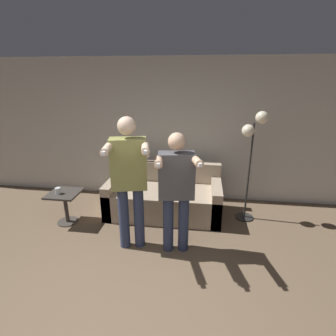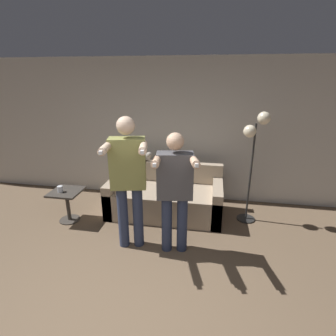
{
  "view_description": "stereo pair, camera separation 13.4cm",
  "coord_description": "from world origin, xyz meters",
  "px_view_note": "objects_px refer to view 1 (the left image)",
  "views": [
    {
      "loc": [
        0.69,
        -1.6,
        2.27
      ],
      "look_at": [
        0.21,
        1.93,
        1.01
      ],
      "focal_mm": 28.0,
      "sensor_mm": 36.0,
      "label": 1
    },
    {
      "loc": [
        0.82,
        -1.58,
        2.27
      ],
      "look_at": [
        0.21,
        1.93,
        1.01
      ],
      "focal_mm": 28.0,
      "sensor_mm": 36.0,
      "label": 2
    }
  ],
  "objects_px": {
    "person_left": "(129,176)",
    "couch": "(164,198)",
    "person_right": "(176,186)",
    "side_table": "(65,201)",
    "cup": "(58,191)",
    "floor_lamp": "(253,139)",
    "cat": "(141,157)"
  },
  "relations": [
    {
      "from": "couch",
      "to": "floor_lamp",
      "type": "xyz_separation_m",
      "value": [
        1.38,
        -0.0,
        1.08
      ]
    },
    {
      "from": "floor_lamp",
      "to": "person_left",
      "type": "bearing_deg",
      "value": -148.73
    },
    {
      "from": "side_table",
      "to": "cup",
      "type": "bearing_deg",
      "value": -144.28
    },
    {
      "from": "cat",
      "to": "side_table",
      "type": "xyz_separation_m",
      "value": [
        -1.06,
        -0.89,
        -0.51
      ]
    },
    {
      "from": "person_left",
      "to": "side_table",
      "type": "distance_m",
      "value": 1.48
    },
    {
      "from": "floor_lamp",
      "to": "cup",
      "type": "height_order",
      "value": "floor_lamp"
    },
    {
      "from": "couch",
      "to": "cup",
      "type": "xyz_separation_m",
      "value": [
        -1.59,
        -0.58,
        0.3
      ]
    },
    {
      "from": "couch",
      "to": "person_left",
      "type": "xyz_separation_m",
      "value": [
        -0.3,
        -1.02,
        0.78
      ]
    },
    {
      "from": "person_right",
      "to": "side_table",
      "type": "distance_m",
      "value": 1.98
    },
    {
      "from": "couch",
      "to": "floor_lamp",
      "type": "relative_size",
      "value": 1.07
    },
    {
      "from": "person_left",
      "to": "person_right",
      "type": "relative_size",
      "value": 1.11
    },
    {
      "from": "person_left",
      "to": "cup",
      "type": "distance_m",
      "value": 1.45
    },
    {
      "from": "cup",
      "to": "floor_lamp",
      "type": "bearing_deg",
      "value": 11.08
    },
    {
      "from": "floor_lamp",
      "to": "side_table",
      "type": "relative_size",
      "value": 3.36
    },
    {
      "from": "person_left",
      "to": "person_right",
      "type": "bearing_deg",
      "value": -13.14
    },
    {
      "from": "person_right",
      "to": "couch",
      "type": "bearing_deg",
      "value": 98.05
    },
    {
      "from": "couch",
      "to": "side_table",
      "type": "xyz_separation_m",
      "value": [
        -1.52,
        -0.53,
        0.1
      ]
    },
    {
      "from": "couch",
      "to": "floor_lamp",
      "type": "bearing_deg",
      "value": -0.01
    },
    {
      "from": "person_right",
      "to": "floor_lamp",
      "type": "height_order",
      "value": "floor_lamp"
    },
    {
      "from": "couch",
      "to": "person_right",
      "type": "height_order",
      "value": "person_right"
    },
    {
      "from": "person_right",
      "to": "cup",
      "type": "distance_m",
      "value": 1.98
    },
    {
      "from": "couch",
      "to": "cat",
      "type": "height_order",
      "value": "cat"
    },
    {
      "from": "couch",
      "to": "person_left",
      "type": "distance_m",
      "value": 1.32
    },
    {
      "from": "cat",
      "to": "floor_lamp",
      "type": "bearing_deg",
      "value": -10.79
    },
    {
      "from": "couch",
      "to": "cup",
      "type": "height_order",
      "value": "couch"
    },
    {
      "from": "person_right",
      "to": "side_table",
      "type": "height_order",
      "value": "person_right"
    },
    {
      "from": "side_table",
      "to": "cup",
      "type": "distance_m",
      "value": 0.21
    },
    {
      "from": "couch",
      "to": "side_table",
      "type": "distance_m",
      "value": 1.62
    },
    {
      "from": "floor_lamp",
      "to": "side_table",
      "type": "distance_m",
      "value": 3.11
    },
    {
      "from": "side_table",
      "to": "person_left",
      "type": "bearing_deg",
      "value": -21.52
    },
    {
      "from": "person_right",
      "to": "cup",
      "type": "height_order",
      "value": "person_right"
    },
    {
      "from": "person_left",
      "to": "couch",
      "type": "bearing_deg",
      "value": 60.77
    }
  ]
}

